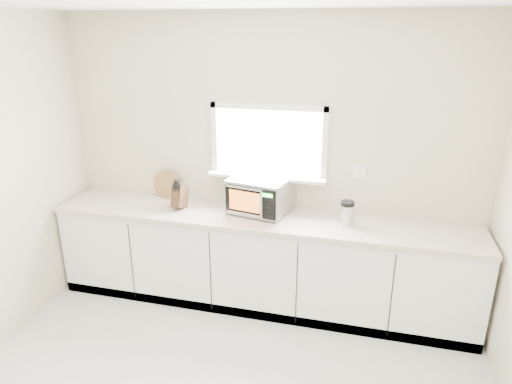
% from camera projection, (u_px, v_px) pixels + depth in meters
% --- Properties ---
extents(back_wall, '(4.00, 0.17, 2.70)m').
position_uv_depth(back_wall, '(269.00, 161.00, 4.31)').
color(back_wall, beige).
rests_on(back_wall, ground).
extents(cabinets, '(3.92, 0.60, 0.88)m').
position_uv_depth(cabinets, '(261.00, 262.00, 4.35)').
color(cabinets, white).
rests_on(cabinets, ground).
extents(countertop, '(3.92, 0.64, 0.04)m').
position_uv_depth(countertop, '(261.00, 218.00, 4.19)').
color(countertop, beige).
rests_on(countertop, cabinets).
extents(microwave, '(0.58, 0.50, 0.33)m').
position_uv_depth(microwave, '(259.00, 195.00, 4.21)').
color(microwave, black).
rests_on(microwave, countertop).
extents(knife_block, '(0.12, 0.22, 0.30)m').
position_uv_depth(knife_block, '(180.00, 195.00, 4.33)').
color(knife_block, '#442B18').
rests_on(knife_block, countertop).
extents(cutting_board, '(0.29, 0.07, 0.29)m').
position_uv_depth(cutting_board, '(167.00, 184.00, 4.61)').
color(cutting_board, '#A07C3E').
rests_on(cutting_board, countertop).
extents(coffee_grinder, '(0.14, 0.14, 0.21)m').
position_uv_depth(coffee_grinder, '(347.00, 212.00, 3.99)').
color(coffee_grinder, '#B7BABF').
rests_on(coffee_grinder, countertop).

